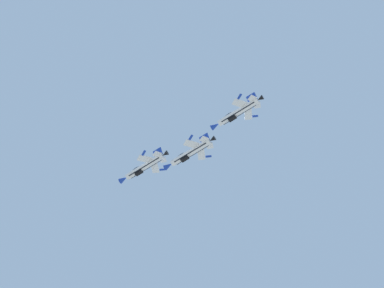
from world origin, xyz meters
name	(u,v)px	position (x,y,z in m)	size (l,w,h in m)	color
fighter_jet_lead	(144,167)	(-35.78, 63.01, 154.26)	(15.70, 9.46, 5.24)	white
fighter_jet_left_wing	(190,153)	(-21.98, 61.29, 150.81)	(15.70, 9.64, 5.09)	white
fighter_jet_right_wing	(237,112)	(-7.03, 55.51, 154.43)	(15.70, 9.48, 5.22)	white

